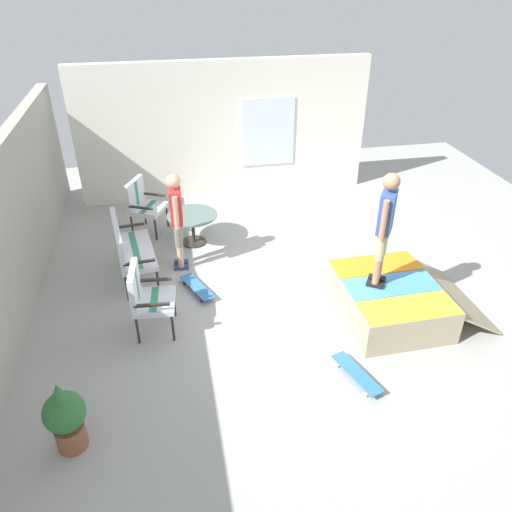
{
  "coord_description": "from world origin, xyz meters",
  "views": [
    {
      "loc": [
        -6.13,
        1.75,
        4.55
      ],
      "look_at": [
        -0.04,
        0.57,
        0.7
      ],
      "focal_mm": 34.51,
      "sensor_mm": 36.0,
      "label": 1
    }
  ],
  "objects_px": {
    "person_watching": "(177,215)",
    "potted_plant": "(65,416)",
    "patio_chair_by_wall": "(145,294)",
    "skateboard_spare": "(357,374)",
    "person_skater": "(385,223)",
    "patio_bench": "(127,245)",
    "patio_table": "(193,223)",
    "patio_chair_near_house": "(142,202)",
    "skate_ramp": "(390,299)",
    "skateboard_by_bench": "(197,287)"
  },
  "relations": [
    {
      "from": "skate_ramp",
      "to": "patio_chair_near_house",
      "type": "relative_size",
      "value": 2.03
    },
    {
      "from": "skateboard_by_bench",
      "to": "potted_plant",
      "type": "xyz_separation_m",
      "value": [
        -2.58,
        1.57,
        0.38
      ]
    },
    {
      "from": "potted_plant",
      "to": "patio_chair_near_house",
      "type": "bearing_deg",
      "value": -9.26
    },
    {
      "from": "patio_chair_near_house",
      "to": "skateboard_spare",
      "type": "distance_m",
      "value": 5.13
    },
    {
      "from": "patio_table",
      "to": "patio_bench",
      "type": "bearing_deg",
      "value": 131.34
    },
    {
      "from": "patio_bench",
      "to": "patio_chair_near_house",
      "type": "xyz_separation_m",
      "value": [
        1.59,
        -0.22,
        -0.0
      ]
    },
    {
      "from": "patio_bench",
      "to": "patio_chair_near_house",
      "type": "relative_size",
      "value": 1.29
    },
    {
      "from": "skateboard_spare",
      "to": "patio_bench",
      "type": "bearing_deg",
      "value": 44.83
    },
    {
      "from": "person_skater",
      "to": "patio_table",
      "type": "bearing_deg",
      "value": 43.42
    },
    {
      "from": "skate_ramp",
      "to": "patio_chair_near_house",
      "type": "height_order",
      "value": "patio_chair_near_house"
    },
    {
      "from": "patio_chair_by_wall",
      "to": "potted_plant",
      "type": "bearing_deg",
      "value": 155.24
    },
    {
      "from": "potted_plant",
      "to": "patio_bench",
      "type": "bearing_deg",
      "value": -9.95
    },
    {
      "from": "patio_table",
      "to": "potted_plant",
      "type": "relative_size",
      "value": 0.98
    },
    {
      "from": "patio_bench",
      "to": "patio_chair_by_wall",
      "type": "bearing_deg",
      "value": -168.67
    },
    {
      "from": "skate_ramp",
      "to": "potted_plant",
      "type": "relative_size",
      "value": 2.25
    },
    {
      "from": "patio_bench",
      "to": "patio_chair_by_wall",
      "type": "distance_m",
      "value": 1.39
    },
    {
      "from": "patio_chair_near_house",
      "to": "skateboard_spare",
      "type": "bearing_deg",
      "value": -149.63
    },
    {
      "from": "skate_ramp",
      "to": "potted_plant",
      "type": "distance_m",
      "value": 4.54
    },
    {
      "from": "patio_chair_by_wall",
      "to": "potted_plant",
      "type": "relative_size",
      "value": 1.11
    },
    {
      "from": "skate_ramp",
      "to": "patio_bench",
      "type": "bearing_deg",
      "value": 65.88
    },
    {
      "from": "skateboard_by_bench",
      "to": "person_skater",
      "type": "bearing_deg",
      "value": -111.93
    },
    {
      "from": "person_watching",
      "to": "potted_plant",
      "type": "xyz_separation_m",
      "value": [
        -3.37,
        1.37,
        -0.5
      ]
    },
    {
      "from": "skateboard_spare",
      "to": "patio_chair_by_wall",
      "type": "bearing_deg",
      "value": 60.14
    },
    {
      "from": "potted_plant",
      "to": "person_watching",
      "type": "bearing_deg",
      "value": -22.12
    },
    {
      "from": "patio_chair_by_wall",
      "to": "patio_bench",
      "type": "bearing_deg",
      "value": 11.33
    },
    {
      "from": "patio_chair_by_wall",
      "to": "skateboard_spare",
      "type": "bearing_deg",
      "value": -119.86
    },
    {
      "from": "person_skater",
      "to": "skateboard_by_bench",
      "type": "xyz_separation_m",
      "value": [
        1.0,
        2.49,
        -1.41
      ]
    },
    {
      "from": "skate_ramp",
      "to": "patio_bench",
      "type": "distance_m",
      "value": 4.1
    },
    {
      "from": "patio_chair_near_house",
      "to": "skateboard_by_bench",
      "type": "xyz_separation_m",
      "value": [
        -2.17,
        -0.79,
        -0.53
      ]
    },
    {
      "from": "person_skater",
      "to": "skateboard_spare",
      "type": "height_order",
      "value": "person_skater"
    },
    {
      "from": "skate_ramp",
      "to": "patio_chair_by_wall",
      "type": "xyz_separation_m",
      "value": [
        0.3,
        3.46,
        0.35
      ]
    },
    {
      "from": "skate_ramp",
      "to": "person_skater",
      "type": "bearing_deg",
      "value": 70.16
    },
    {
      "from": "patio_table",
      "to": "person_skater",
      "type": "height_order",
      "value": "person_skater"
    },
    {
      "from": "skateboard_by_bench",
      "to": "skateboard_spare",
      "type": "bearing_deg",
      "value": -141.29
    },
    {
      "from": "patio_bench",
      "to": "patio_chair_near_house",
      "type": "bearing_deg",
      "value": -7.87
    },
    {
      "from": "patio_table",
      "to": "patio_chair_by_wall",
      "type": "bearing_deg",
      "value": 160.65
    },
    {
      "from": "patio_bench",
      "to": "potted_plant",
      "type": "distance_m",
      "value": 3.21
    },
    {
      "from": "patio_chair_by_wall",
      "to": "person_skater",
      "type": "distance_m",
      "value": 3.35
    },
    {
      "from": "patio_chair_by_wall",
      "to": "skateboard_by_bench",
      "type": "bearing_deg",
      "value": -43.33
    },
    {
      "from": "person_watching",
      "to": "skateboard_spare",
      "type": "xyz_separation_m",
      "value": [
        -3.02,
        -1.99,
        -0.88
      ]
    },
    {
      "from": "patio_chair_by_wall",
      "to": "patio_chair_near_house",
      "type": "bearing_deg",
      "value": 1.06
    },
    {
      "from": "skate_ramp",
      "to": "patio_chair_near_house",
      "type": "bearing_deg",
      "value": 47.15
    },
    {
      "from": "skateboard_by_bench",
      "to": "skateboard_spare",
      "type": "height_order",
      "value": "same"
    },
    {
      "from": "skate_ramp",
      "to": "patio_chair_near_house",
      "type": "distance_m",
      "value": 4.8
    },
    {
      "from": "patio_chair_by_wall",
      "to": "skateboard_spare",
      "type": "height_order",
      "value": "patio_chair_by_wall"
    },
    {
      "from": "skateboard_spare",
      "to": "skate_ramp",
      "type": "bearing_deg",
      "value": -39.07
    },
    {
      "from": "patio_chair_near_house",
      "to": "person_skater",
      "type": "relative_size",
      "value": 0.61
    },
    {
      "from": "skate_ramp",
      "to": "potted_plant",
      "type": "height_order",
      "value": "potted_plant"
    },
    {
      "from": "skate_ramp",
      "to": "person_watching",
      "type": "height_order",
      "value": "person_watching"
    },
    {
      "from": "patio_chair_by_wall",
      "to": "person_watching",
      "type": "xyz_separation_m",
      "value": [
        1.57,
        -0.54,
        0.35
      ]
    }
  ]
}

